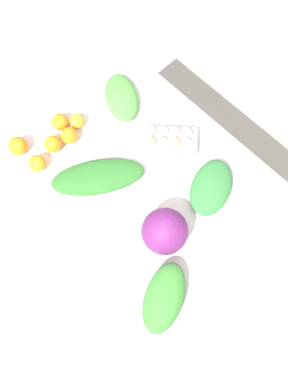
% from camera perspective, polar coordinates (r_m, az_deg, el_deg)
% --- Properties ---
extents(ground_plane, '(8.00, 8.00, 0.00)m').
position_cam_1_polar(ground_plane, '(2.53, 0.00, -6.54)').
color(ground_plane, '#B2A899').
extents(dining_table, '(1.23, 0.96, 0.76)m').
position_cam_1_polar(dining_table, '(1.91, 0.00, -1.35)').
color(dining_table, silver).
rests_on(dining_table, ground_plane).
extents(cabbage_purple, '(0.19, 0.19, 0.19)m').
position_cam_1_polar(cabbage_purple, '(1.67, 2.78, -5.25)').
color(cabbage_purple, '#6B2366').
rests_on(cabbage_purple, dining_table).
extents(egg_carton, '(0.26, 0.25, 0.09)m').
position_cam_1_polar(egg_carton, '(1.88, 3.30, 6.91)').
color(egg_carton, '#B7B7B2').
rests_on(egg_carton, dining_table).
extents(greens_bunch_beet_tops, '(0.35, 0.42, 0.06)m').
position_cam_1_polar(greens_bunch_beet_tops, '(1.82, -6.17, 2.02)').
color(greens_bunch_beet_tops, '#2D6B28').
rests_on(greens_bunch_beet_tops, dining_table).
extents(greens_bunch_dandelion, '(0.26, 0.31, 0.07)m').
position_cam_1_polar(greens_bunch_dandelion, '(1.81, 8.94, 0.63)').
color(greens_bunch_dandelion, '#337538').
rests_on(greens_bunch_dandelion, dining_table).
extents(greens_bunch_chard, '(0.26, 0.31, 0.10)m').
position_cam_1_polar(greens_bunch_chard, '(1.66, 2.71, -13.86)').
color(greens_bunch_chard, '#3D8433').
rests_on(greens_bunch_chard, dining_table).
extents(greens_bunch_kale, '(0.30, 0.26, 0.06)m').
position_cam_1_polar(greens_bunch_kale, '(2.01, -3.02, 12.48)').
color(greens_bunch_kale, '#4C933D').
rests_on(greens_bunch_kale, dining_table).
extents(orange_0, '(0.08, 0.08, 0.08)m').
position_cam_1_polar(orange_0, '(1.91, -12.05, 6.28)').
color(orange_0, orange).
rests_on(orange_0, dining_table).
extents(orange_1, '(0.08, 0.08, 0.08)m').
position_cam_1_polar(orange_1, '(1.96, -11.14, 9.17)').
color(orange_1, orange).
rests_on(orange_1, dining_table).
extents(orange_2, '(0.07, 0.07, 0.07)m').
position_cam_1_polar(orange_2, '(1.96, -8.92, 9.35)').
color(orange_2, orange).
rests_on(orange_2, dining_table).
extents(orange_3, '(0.08, 0.08, 0.08)m').
position_cam_1_polar(orange_3, '(1.89, -14.06, 3.74)').
color(orange_3, orange).
rests_on(orange_3, dining_table).
extents(orange_4, '(0.08, 0.08, 0.08)m').
position_cam_1_polar(orange_4, '(1.94, -16.45, 5.92)').
color(orange_4, orange).
rests_on(orange_4, dining_table).
extents(orange_5, '(0.08, 0.08, 0.08)m').
position_cam_1_polar(orange_5, '(1.92, -9.96, 7.43)').
color(orange_5, orange).
rests_on(orange_5, dining_table).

